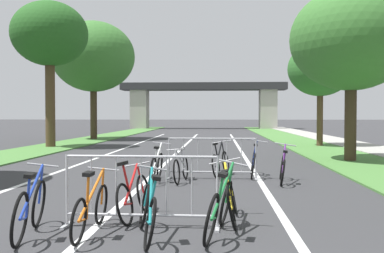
# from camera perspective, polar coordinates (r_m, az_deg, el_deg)

# --- Properties ---
(grass_verge_left) EXTENTS (2.81, 60.55, 0.05)m
(grass_verge_left) POSITION_cam_1_polar(r_m,az_deg,el_deg) (28.01, -13.78, -1.82)
(grass_verge_left) COLOR #477A38
(grass_verge_left) RESTS_ON ground
(grass_verge_right) EXTENTS (2.81, 60.55, 0.05)m
(grass_verge_right) POSITION_cam_1_polar(r_m,az_deg,el_deg) (27.17, 13.42, -1.92)
(grass_verge_right) COLOR #477A38
(grass_verge_right) RESTS_ON ground
(sidewalk_path_right) EXTENTS (2.20, 60.55, 0.08)m
(sidewalk_path_right) POSITION_cam_1_polar(r_m,az_deg,el_deg) (27.71, 18.53, -1.86)
(sidewalk_path_right) COLOR #9E9B93
(sidewalk_path_right) RESTS_ON ground
(lane_stripe_center) EXTENTS (0.14, 35.03, 0.01)m
(lane_stripe_center) POSITION_cam_1_polar(r_m,az_deg,el_deg) (19.60, -1.80, -3.25)
(lane_stripe_center) COLOR silver
(lane_stripe_center) RESTS_ON ground
(lane_stripe_right_lane) EXTENTS (0.14, 35.03, 0.01)m
(lane_stripe_right_lane) POSITION_cam_1_polar(r_m,az_deg,el_deg) (19.55, 6.42, -3.28)
(lane_stripe_right_lane) COLOR silver
(lane_stripe_right_lane) RESTS_ON ground
(lane_stripe_left_lane) EXTENTS (0.14, 35.03, 0.01)m
(lane_stripe_left_lane) POSITION_cam_1_polar(r_m,az_deg,el_deg) (20.05, -9.81, -3.17)
(lane_stripe_left_lane) COLOR silver
(lane_stripe_left_lane) RESTS_ON ground
(overpass_bridge) EXTENTS (19.27, 2.94, 5.37)m
(overpass_bridge) POSITION_cam_1_polar(r_m,az_deg,el_deg) (52.05, 1.46, 3.78)
(overpass_bridge) COLOR #2D2D30
(overpass_bridge) RESTS_ON ground
(tree_left_oak_mid) EXTENTS (3.76, 3.76, 7.27)m
(tree_left_oak_mid) POSITION_cam_1_polar(r_m,az_deg,el_deg) (23.47, -17.89, 11.15)
(tree_left_oak_mid) COLOR #4C3823
(tree_left_oak_mid) RESTS_ON ground
(tree_left_maple_mid) EXTENTS (5.43, 5.43, 7.78)m
(tree_left_maple_mid) POSITION_cam_1_polar(r_m,az_deg,el_deg) (30.11, -12.61, 8.76)
(tree_left_maple_mid) COLOR #3D2D1E
(tree_left_maple_mid) RESTS_ON ground
(tree_right_cypress_far) EXTENTS (4.19, 4.19, 6.04)m
(tree_right_cypress_far) POSITION_cam_1_polar(r_m,az_deg,el_deg) (16.48, 19.86, 10.51)
(tree_right_cypress_far) COLOR #3D2D1E
(tree_right_cypress_far) RESTS_ON ground
(tree_right_oak_near) EXTENTS (3.29, 3.29, 5.39)m
(tree_right_oak_near) POSITION_cam_1_polar(r_m,az_deg,el_deg) (23.68, 16.21, 7.11)
(tree_right_oak_near) COLOR #4C3823
(tree_right_oak_near) RESTS_ON ground
(crowd_barrier_nearest) EXTENTS (2.27, 0.48, 1.05)m
(crowd_barrier_nearest) POSITION_cam_1_polar(r_m,az_deg,el_deg) (6.50, -6.57, -8.36)
(crowd_barrier_nearest) COLOR #ADADB2
(crowd_barrier_nearest) RESTS_ON ground
(crowd_barrier_second) EXTENTS (2.28, 0.49, 1.05)m
(crowd_barrier_second) POSITION_cam_1_polar(r_m,az_deg,el_deg) (11.26, 2.63, -4.16)
(crowd_barrier_second) COLOR #ADADB2
(crowd_barrier_second) RESTS_ON ground
(bicycle_blue_0) EXTENTS (0.53, 1.64, 1.03)m
(bicycle_blue_0) POSITION_cam_1_polar(r_m,az_deg,el_deg) (11.80, 7.91, -4.59)
(bicycle_blue_0) COLOR black
(bicycle_blue_0) RESTS_ON ground
(bicycle_purple_1) EXTENTS (0.57, 1.69, 0.94)m
(bicycle_purple_1) POSITION_cam_1_polar(r_m,az_deg,el_deg) (10.85, 11.60, -5.30)
(bicycle_purple_1) COLOR black
(bicycle_purple_1) RESTS_ON ground
(bicycle_orange_2) EXTENTS (0.47, 1.68, 0.89)m
(bicycle_orange_2) POSITION_cam_1_polar(r_m,az_deg,el_deg) (6.28, -12.88, -10.29)
(bicycle_orange_2) COLOR black
(bicycle_orange_2) RESTS_ON ground
(bicycle_green_3) EXTENTS (0.66, 1.77, 0.99)m
(bicycle_green_3) POSITION_cam_1_polar(r_m,az_deg,el_deg) (6.06, 3.60, -10.41)
(bicycle_green_3) COLOR black
(bicycle_green_3) RESTS_ON ground
(bicycle_white_4) EXTENTS (0.47, 1.63, 0.95)m
(bicycle_white_4) POSITION_cam_1_polar(r_m,az_deg,el_deg) (10.87, -4.59, -5.17)
(bicycle_white_4) COLOR black
(bicycle_white_4) RESTS_ON ground
(bicycle_yellow_5) EXTENTS (0.51, 1.68, 0.94)m
(bicycle_yellow_5) POSITION_cam_1_polar(r_m,az_deg,el_deg) (6.83, 5.08, -9.27)
(bicycle_yellow_5) COLOR black
(bicycle_yellow_5) RESTS_ON ground
(bicycle_black_6) EXTENTS (0.57, 1.69, 0.96)m
(bicycle_black_6) POSITION_cam_1_polar(r_m,az_deg,el_deg) (11.67, 3.72, -4.71)
(bicycle_black_6) COLOR black
(bicycle_black_6) RESTS_ON ground
(bicycle_teal_7) EXTENTS (0.54, 1.71, 0.93)m
(bicycle_teal_7) POSITION_cam_1_polar(r_m,az_deg,el_deg) (5.93, -5.75, -10.81)
(bicycle_teal_7) COLOR black
(bicycle_teal_7) RESTS_ON ground
(bicycle_silver_8) EXTENTS (0.46, 1.55, 0.85)m
(bicycle_silver_8) POSITION_cam_1_polar(r_m,az_deg,el_deg) (10.82, -1.44, -5.32)
(bicycle_silver_8) COLOR black
(bicycle_silver_8) RESTS_ON ground
(bicycle_red_9) EXTENTS (0.44, 1.61, 0.93)m
(bicycle_red_9) POSITION_cam_1_polar(r_m,az_deg,el_deg) (7.08, -7.46, -8.84)
(bicycle_red_9) COLOR black
(bicycle_red_9) RESTS_ON ground
(bicycle_blue_10) EXTENTS (0.44, 1.69, 0.95)m
(bicycle_blue_10) POSITION_cam_1_polar(r_m,az_deg,el_deg) (6.37, -20.13, -9.88)
(bicycle_blue_10) COLOR black
(bicycle_blue_10) RESTS_ON ground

